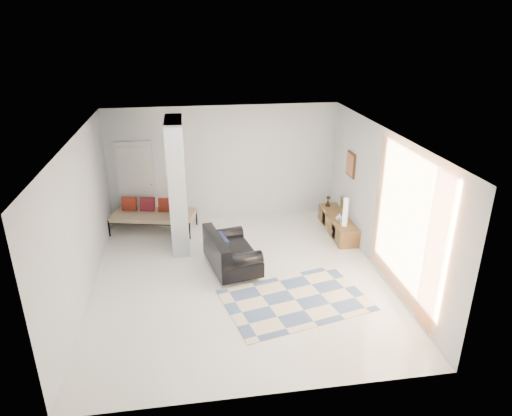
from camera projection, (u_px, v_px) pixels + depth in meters
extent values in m
plane|color=white|center=(239.00, 278.00, 8.82)|extent=(6.00, 6.00, 0.00)
plane|color=white|center=(237.00, 136.00, 7.75)|extent=(6.00, 6.00, 0.00)
plane|color=silver|center=(224.00, 164.00, 11.02)|extent=(6.00, 0.00, 6.00)
plane|color=silver|center=(267.00, 307.00, 5.54)|extent=(6.00, 0.00, 6.00)
plane|color=silver|center=(81.00, 221.00, 7.90)|extent=(0.00, 6.00, 6.00)
plane|color=silver|center=(382.00, 203.00, 8.67)|extent=(0.00, 6.00, 6.00)
cube|color=silver|center=(178.00, 185.00, 9.59)|extent=(0.35, 1.20, 2.80)
cube|color=silver|center=(136.00, 183.00, 10.84)|extent=(0.85, 0.06, 2.04)
plane|color=#FF9243|center=(405.00, 226.00, 7.59)|extent=(0.00, 2.55, 2.55)
cube|color=#3F2311|center=(351.00, 164.00, 10.12)|extent=(0.04, 0.45, 0.55)
cube|color=brown|center=(338.00, 224.00, 10.65)|extent=(0.45, 1.73, 0.40)
cube|color=#3F2311|center=(334.00, 232.00, 10.26)|extent=(0.02, 0.23, 0.28)
cube|color=#3F2311|center=(324.00, 218.00, 10.97)|extent=(0.02, 0.23, 0.28)
cube|color=gold|center=(343.00, 204.00, 10.74)|extent=(0.09, 0.32, 0.40)
cube|color=silver|center=(340.00, 221.00, 10.18)|extent=(0.04, 0.10, 0.12)
cylinder|color=silver|center=(225.00, 284.00, 8.53)|extent=(0.05, 0.05, 0.10)
cylinder|color=silver|center=(210.00, 256.00, 9.54)|extent=(0.05, 0.05, 0.10)
cylinder|color=silver|center=(257.00, 278.00, 8.74)|extent=(0.05, 0.05, 0.10)
cylinder|color=silver|center=(238.00, 251.00, 9.74)|extent=(0.05, 0.05, 0.10)
cube|color=black|center=(232.00, 257.00, 9.06)|extent=(1.10, 1.54, 0.30)
cube|color=black|center=(216.00, 245.00, 8.83)|extent=(0.48, 1.41, 0.36)
cylinder|color=black|center=(241.00, 261.00, 8.47)|extent=(0.84, 0.43, 0.28)
cylinder|color=black|center=(224.00, 235.00, 9.47)|extent=(0.84, 0.43, 0.28)
cube|color=black|center=(222.00, 243.00, 8.86)|extent=(0.24, 0.53, 0.31)
cylinder|color=black|center=(109.00, 228.00, 10.45)|extent=(0.04, 0.04, 0.40)
cylinder|color=black|center=(190.00, 231.00, 10.31)|extent=(0.04, 0.04, 0.40)
cylinder|color=black|center=(121.00, 215.00, 11.16)|extent=(0.04, 0.04, 0.40)
cylinder|color=black|center=(196.00, 217.00, 11.03)|extent=(0.04, 0.04, 0.40)
cube|color=beige|center=(153.00, 216.00, 10.67)|extent=(2.03, 1.21, 0.12)
cube|color=maroon|center=(129.00, 204.00, 10.76)|extent=(0.37, 0.24, 0.33)
cube|color=maroon|center=(148.00, 204.00, 10.73)|extent=(0.37, 0.24, 0.33)
cube|color=maroon|center=(166.00, 205.00, 10.70)|extent=(0.37, 0.24, 0.33)
cube|color=beige|center=(295.00, 300.00, 8.12)|extent=(2.77, 2.16, 0.01)
cylinder|color=silver|center=(345.00, 212.00, 10.00)|extent=(0.12, 0.12, 0.64)
imported|color=white|center=(340.00, 217.00, 10.31)|extent=(0.20, 0.20, 0.18)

